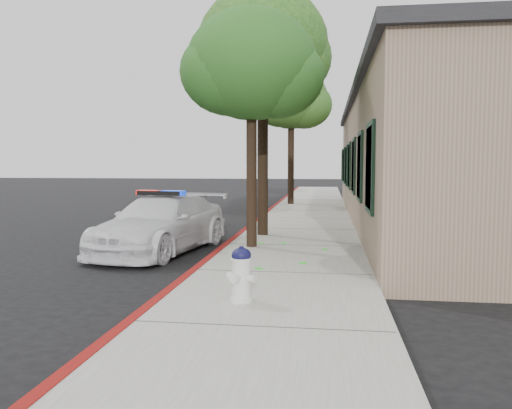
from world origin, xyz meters
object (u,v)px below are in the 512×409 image
Objects in this scene: street_tree_far at (292,101)px; fire_hydrant at (241,274)px; street_tree_near at (252,70)px; street_tree_mid at (263,50)px; clapboard_building at (459,161)px; police_car at (161,224)px.

fire_hydrant is at bearing -88.25° from street_tree_far.
street_tree_near is 0.83× the size of street_tree_mid.
clapboard_building is 4.43× the size of police_car.
street_tree_near reaches higher than clapboard_building.
street_tree_far is (0.01, 10.44, -0.07)m from street_tree_mid.
street_tree_mid is at bearing -144.16° from clapboard_building.
street_tree_near is at bearing -90.08° from street_tree_far.
street_tree_far is (-5.97, 6.12, 2.77)m from clapboard_building.
clapboard_building is 8.99m from street_tree_far.
street_tree_mid is at bearing 116.95° from fire_hydrant.
clapboard_building is at bearing 35.84° from street_tree_mid.
street_tree_far is (-0.52, 17.08, 4.36)m from fire_hydrant.
police_car is 5.25m from street_tree_mid.
street_tree_far is (2.10, 12.58, 4.24)m from police_car.
street_tree_far is at bearing 134.28° from clapboard_building.
fire_hydrant is 0.14× the size of street_tree_near.
fire_hydrant is at bearing -116.42° from clapboard_building.
fire_hydrant is at bearing -49.43° from police_car.
street_tree_near is 12.48m from street_tree_far.
street_tree_mid reaches higher than clapboard_building.
street_tree_near is (2.08, 0.13, 3.45)m from police_car.
street_tree_mid is (0.01, 2.02, 0.87)m from street_tree_near.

